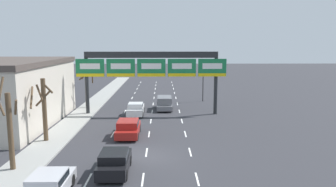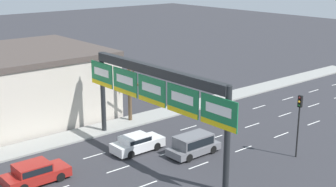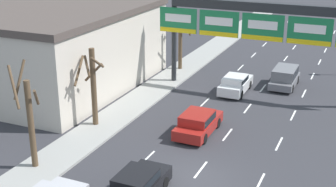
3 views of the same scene
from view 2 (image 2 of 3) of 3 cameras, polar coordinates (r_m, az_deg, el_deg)
lane_dashes at (r=36.18m, az=-2.79°, el=-8.15°), size 6.72×67.00×0.01m
sign_gantry at (r=34.81m, az=-1.68°, el=1.04°), size 17.01×0.70×7.23m
building_near at (r=47.52m, az=-18.56°, el=1.04°), size 14.02×16.79×6.53m
car_red at (r=33.61m, az=-15.94°, el=-9.24°), size 1.96×4.43×1.47m
suv_grey at (r=36.93m, az=3.12°, el=-6.12°), size 1.91×4.30×1.62m
car_white at (r=37.57m, az=-3.81°, el=-6.01°), size 1.82×4.31×1.39m
traffic_light_near_gantry at (r=36.87m, az=15.68°, el=-2.41°), size 0.30×0.35×4.97m
tree_bare_third at (r=44.02m, az=-4.63°, el=0.22°), size 1.85×1.63×5.20m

